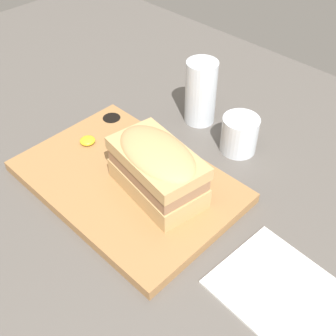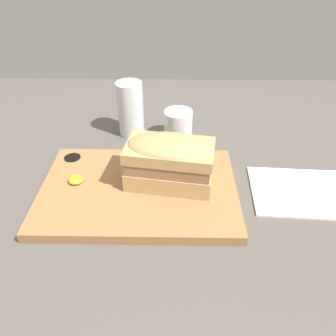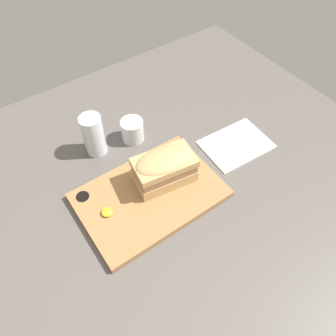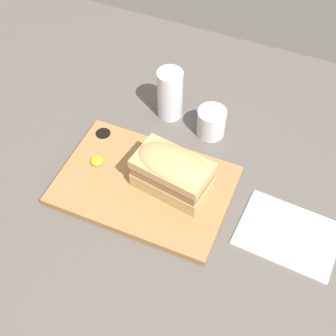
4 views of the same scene
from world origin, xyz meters
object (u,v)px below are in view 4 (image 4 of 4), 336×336
at_px(serving_board, 145,184).
at_px(napkin, 288,234).
at_px(sandwich, 173,172).
at_px(wine_glass, 211,123).
at_px(water_glass, 170,97).

relative_size(serving_board, napkin, 1.79).
relative_size(sandwich, wine_glass, 2.44).
distance_m(water_glass, wine_glass, 0.12).
height_order(serving_board, napkin, serving_board).
distance_m(serving_board, napkin, 0.31).
bearing_deg(sandwich, wine_glass, 84.78).
distance_m(water_glass, napkin, 0.41).
distance_m(sandwich, napkin, 0.26).
bearing_deg(wine_glass, water_glass, 169.92).
height_order(serving_board, water_glass, water_glass).
relative_size(water_glass, napkin, 0.63).
distance_m(serving_board, wine_glass, 0.22).
bearing_deg(water_glass, napkin, -32.12).
bearing_deg(sandwich, water_glass, 114.07).
height_order(sandwich, water_glass, water_glass).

